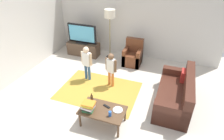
# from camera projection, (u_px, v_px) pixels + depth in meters

# --- Properties ---
(ground) EXTENTS (7.80, 7.80, 0.00)m
(ground) POSITION_uv_depth(u_px,v_px,m) (104.00, 102.00, 5.07)
(ground) COLOR beige
(wall_back) EXTENTS (6.00, 0.12, 2.70)m
(wall_back) POSITION_uv_depth(u_px,v_px,m) (135.00, 20.00, 6.77)
(wall_back) COLOR silver
(wall_back) RESTS_ON ground
(wall_left) EXTENTS (0.12, 6.00, 2.70)m
(wall_left) POSITION_uv_depth(u_px,v_px,m) (2.00, 39.00, 5.24)
(wall_left) COLOR silver
(wall_left) RESTS_ON ground
(area_rug) EXTENTS (2.20, 1.60, 0.01)m
(area_rug) POSITION_uv_depth(u_px,v_px,m) (99.00, 90.00, 5.49)
(area_rug) COLOR #B28C33
(area_rug) RESTS_ON ground
(tv_stand) EXTENTS (1.20, 0.44, 0.50)m
(tv_stand) POSITION_uv_depth(u_px,v_px,m) (84.00, 49.00, 7.30)
(tv_stand) COLOR #4C3828
(tv_stand) RESTS_ON ground
(tv) EXTENTS (1.10, 0.28, 0.71)m
(tv) POSITION_uv_depth(u_px,v_px,m) (82.00, 34.00, 6.97)
(tv) COLOR black
(tv) RESTS_ON tv_stand
(couch) EXTENTS (0.80, 1.80, 0.86)m
(couch) POSITION_uv_depth(u_px,v_px,m) (177.00, 95.00, 4.86)
(couch) COLOR #472319
(couch) RESTS_ON ground
(armchair) EXTENTS (0.60, 0.60, 0.90)m
(armchair) POSITION_uv_depth(u_px,v_px,m) (133.00, 56.00, 6.67)
(armchair) COLOR brown
(armchair) RESTS_ON ground
(floor_lamp) EXTENTS (0.36, 0.36, 1.78)m
(floor_lamp) POSITION_uv_depth(u_px,v_px,m) (110.00, 16.00, 6.44)
(floor_lamp) COLOR #262626
(floor_lamp) RESTS_ON ground
(child_near_tv) EXTENTS (0.36, 0.18, 1.09)m
(child_near_tv) POSITION_uv_depth(u_px,v_px,m) (87.00, 60.00, 5.66)
(child_near_tv) COLOR #33598C
(child_near_tv) RESTS_ON ground
(child_center) EXTENTS (0.35, 0.17, 1.05)m
(child_center) POSITION_uv_depth(u_px,v_px,m) (111.00, 67.00, 5.38)
(child_center) COLOR orange
(child_center) RESTS_ON ground
(coffee_table) EXTENTS (1.00, 0.60, 0.42)m
(coffee_table) POSITION_uv_depth(u_px,v_px,m) (103.00, 111.00, 4.25)
(coffee_table) COLOR #513823
(coffee_table) RESTS_ON ground
(book_stack) EXTENTS (0.30, 0.23, 0.22)m
(book_stack) POSITION_uv_depth(u_px,v_px,m) (88.00, 106.00, 4.15)
(book_stack) COLOR #388C4C
(book_stack) RESTS_ON coffee_table
(bottle) EXTENTS (0.06, 0.06, 0.29)m
(bottle) POSITION_uv_depth(u_px,v_px,m) (92.00, 100.00, 4.33)
(bottle) COLOR #4C3319
(bottle) RESTS_ON coffee_table
(tv_remote) EXTENTS (0.18, 0.10, 0.02)m
(tv_remote) POSITION_uv_depth(u_px,v_px,m) (107.00, 106.00, 4.30)
(tv_remote) COLOR black
(tv_remote) RESTS_ON coffee_table
(soda_can) EXTENTS (0.07, 0.07, 0.12)m
(soda_can) POSITION_uv_depth(u_px,v_px,m) (110.00, 114.00, 4.03)
(soda_can) COLOR #2659B2
(soda_can) RESTS_ON coffee_table
(plate) EXTENTS (0.22, 0.22, 0.02)m
(plate) POSITION_uv_depth(u_px,v_px,m) (118.00, 110.00, 4.21)
(plate) COLOR white
(plate) RESTS_ON coffee_table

